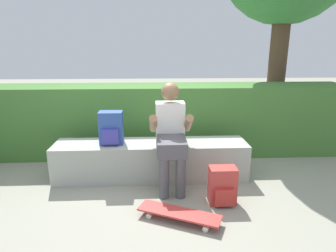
% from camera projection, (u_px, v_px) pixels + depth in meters
% --- Properties ---
extents(ground_plane, '(24.00, 24.00, 0.00)m').
position_uv_depth(ground_plane, '(151.00, 192.00, 3.27)').
color(ground_plane, gray).
extents(bench_main, '(2.38, 0.48, 0.46)m').
position_uv_depth(bench_main, '(151.00, 160.00, 3.61)').
color(bench_main, '#9FA399').
rests_on(bench_main, ground).
extents(person_skater, '(0.49, 0.62, 1.21)m').
position_uv_depth(person_skater, '(171.00, 132.00, 3.29)').
color(person_skater, white).
rests_on(person_skater, ground).
extents(skateboard_near_person, '(0.81, 0.51, 0.09)m').
position_uv_depth(skateboard_near_person, '(179.00, 213.00, 2.73)').
color(skateboard_near_person, '#BC3833').
rests_on(skateboard_near_person, ground).
extents(backpack_on_bench, '(0.28, 0.23, 0.40)m').
position_uv_depth(backpack_on_bench, '(111.00, 128.00, 3.46)').
color(backpack_on_bench, '#2D4C99').
rests_on(backpack_on_bench, bench_main).
extents(backpack_on_ground, '(0.28, 0.23, 0.40)m').
position_uv_depth(backpack_on_ground, '(222.00, 186.00, 3.00)').
color(backpack_on_ground, '#B23833').
rests_on(backpack_on_ground, ground).
extents(hedge_row, '(6.12, 0.71, 1.05)m').
position_uv_depth(hedge_row, '(146.00, 120.00, 4.39)').
color(hedge_row, '#407130').
rests_on(hedge_row, ground).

